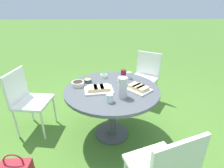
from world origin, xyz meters
TOP-DOWN VIEW (x-y plane):
  - ground_plane at (0.00, 0.00)m, footprint 40.00×40.00m
  - dining_table at (0.00, 0.00)m, footprint 1.18×1.18m
  - chair_near_left at (1.14, -0.16)m, footprint 0.48×0.49m
  - chair_near_right at (-0.35, 1.02)m, footprint 0.55×0.54m
  - chair_far_back at (-0.64, -0.94)m, footprint 0.60×0.59m
  - water_pitcher at (-0.11, 0.22)m, footprint 0.12×0.11m
  - wine_glass at (-0.15, -0.14)m, footprint 0.07×0.07m
  - platter_bread_main at (0.16, 0.06)m, footprint 0.36×0.27m
  - platter_charcuterie at (-0.32, 0.06)m, footprint 0.35×0.36m
  - bowl_fries at (0.32, -0.20)m, footprint 0.10×0.10m
  - bowl_salad at (0.10, -0.35)m, footprint 0.09×0.09m
  - bowl_olives at (0.43, -0.09)m, footprint 0.16×0.16m
  - cup_water_near at (-0.25, -0.30)m, footprint 0.06×0.06m
  - cup_water_far at (0.04, 0.32)m, footprint 0.08×0.08m

SIDE VIEW (x-z plane):
  - ground_plane at x=0.00m, z-range 0.00..0.00m
  - chair_near_left at x=1.14m, z-range 0.08..0.97m
  - chair_near_right at x=-0.35m, z-range 0.08..0.97m
  - chair_far_back at x=-0.64m, z-range 0.08..0.97m
  - dining_table at x=0.00m, z-range 0.25..0.96m
  - bowl_fries at x=0.32m, z-range 0.71..0.75m
  - platter_bread_main at x=0.16m, z-range 0.70..0.76m
  - platter_charcuterie at x=-0.32m, z-range 0.70..0.76m
  - bowl_salad at x=0.10m, z-range 0.71..0.76m
  - bowl_olives at x=0.43m, z-range 0.71..0.77m
  - cup_water_far at x=0.04m, z-range 0.71..0.80m
  - cup_water_near at x=-0.25m, z-range 0.71..0.80m
  - water_pitcher at x=-0.11m, z-range 0.71..0.94m
  - wine_glass at x=-0.15m, z-range 0.75..0.93m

